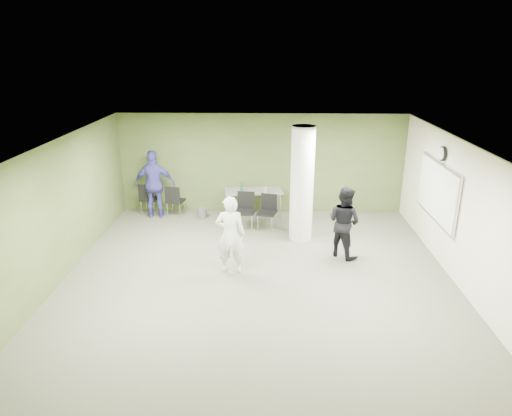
{
  "coord_description": "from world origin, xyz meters",
  "views": [
    {
      "loc": [
        0.19,
        -8.5,
        4.53
      ],
      "look_at": [
        -0.08,
        1.0,
        1.14
      ],
      "focal_mm": 32.0,
      "sensor_mm": 36.0,
      "label": 1
    }
  ],
  "objects_px": {
    "man_black": "(344,222)",
    "chair_back_left": "(148,197)",
    "woman_white": "(230,235)",
    "man_blue": "(155,184)",
    "folding_table": "(253,192)"
  },
  "relations": [
    {
      "from": "man_black",
      "to": "chair_back_left",
      "type": "bearing_deg",
      "value": 17.89
    },
    {
      "from": "man_blue",
      "to": "folding_table",
      "type": "bearing_deg",
      "value": 178.2
    },
    {
      "from": "folding_table",
      "to": "woman_white",
      "type": "relative_size",
      "value": 0.98
    },
    {
      "from": "chair_back_left",
      "to": "man_black",
      "type": "xyz_separation_m",
      "value": [
        5.07,
        -2.53,
        0.28
      ]
    },
    {
      "from": "folding_table",
      "to": "chair_back_left",
      "type": "relative_size",
      "value": 1.79
    },
    {
      "from": "folding_table",
      "to": "man_blue",
      "type": "height_order",
      "value": "man_blue"
    },
    {
      "from": "man_black",
      "to": "man_blue",
      "type": "distance_m",
      "value": 5.37
    },
    {
      "from": "folding_table",
      "to": "chair_back_left",
      "type": "xyz_separation_m",
      "value": [
        -2.96,
        0.02,
        -0.16
      ]
    },
    {
      "from": "woman_white",
      "to": "man_black",
      "type": "xyz_separation_m",
      "value": [
        2.47,
        0.87,
        -0.03
      ]
    },
    {
      "from": "man_blue",
      "to": "woman_white",
      "type": "bearing_deg",
      "value": 121.1
    },
    {
      "from": "chair_back_left",
      "to": "man_black",
      "type": "bearing_deg",
      "value": 161.16
    },
    {
      "from": "woman_white",
      "to": "chair_back_left",
      "type": "bearing_deg",
      "value": -54.11
    },
    {
      "from": "chair_back_left",
      "to": "woman_white",
      "type": "height_order",
      "value": "woman_white"
    },
    {
      "from": "folding_table",
      "to": "man_blue",
      "type": "relative_size",
      "value": 0.87
    },
    {
      "from": "man_blue",
      "to": "man_black",
      "type": "bearing_deg",
      "value": 149.0
    }
  ]
}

